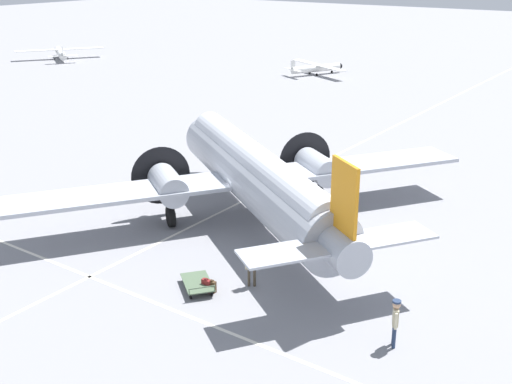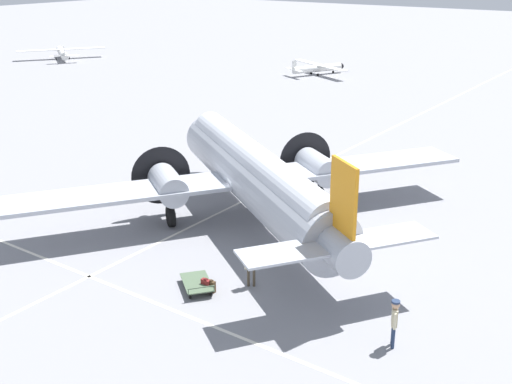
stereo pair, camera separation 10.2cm
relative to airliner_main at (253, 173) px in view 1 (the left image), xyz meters
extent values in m
plane|color=gray|center=(-0.36, 0.25, -2.60)|extent=(300.00, 300.00, 0.00)
cube|color=silver|center=(-0.36, 9.07, -2.59)|extent=(120.00, 0.16, 0.01)
cube|color=silver|center=(2.15, 0.25, -2.59)|extent=(0.16, 120.00, 0.01)
cylinder|color=#ADB2BC|center=(-0.36, 0.25, -0.15)|extent=(15.53, 11.74, 2.70)
cylinder|color=silver|center=(-0.36, 0.25, 0.59)|extent=(14.39, 10.61, 1.89)
sphere|color=#ADB2BC|center=(6.64, -4.51, -0.15)|extent=(2.56, 2.56, 2.56)
cylinder|color=#ADB2BC|center=(-7.37, 5.00, -0.01)|extent=(3.57, 3.08, 1.48)
cube|color=orange|center=(-7.88, 5.35, 1.87)|extent=(1.62, 1.16, 3.10)
cube|color=#ADB2BC|center=(-7.71, 5.23, 0.12)|extent=(5.74, 7.38, 0.10)
cube|color=#ADB2BC|center=(0.66, -0.45, -0.49)|extent=(15.90, 21.66, 0.20)
cylinder|color=#ADB2BC|center=(3.23, 2.81, -0.47)|extent=(3.23, 2.85, 1.48)
cylinder|color=black|center=(4.54, 1.92, -0.47)|extent=(1.78, 2.60, 3.12)
sphere|color=black|center=(4.66, 1.84, -0.47)|extent=(0.52, 0.52, 0.52)
cylinder|color=#ADB2BC|center=(-1.42, -4.04, -0.47)|extent=(3.23, 2.85, 1.48)
cylinder|color=black|center=(-0.11, -4.93, -0.47)|extent=(1.78, 2.60, 3.12)
sphere|color=black|center=(0.01, -5.01, -0.47)|extent=(0.52, 0.52, 0.52)
cylinder|color=#4C4C51|center=(2.99, 2.98, -1.55)|extent=(0.18, 0.18, 0.99)
cylinder|color=black|center=(2.99, 2.98, -2.05)|extent=(1.08, 0.87, 1.10)
cylinder|color=#4C4C51|center=(-1.66, -3.88, -1.55)|extent=(0.18, 0.18, 0.99)
cylinder|color=black|center=(-1.66, -3.88, -2.05)|extent=(1.08, 0.87, 1.10)
cylinder|color=#4C4C51|center=(5.11, -3.46, -1.81)|extent=(0.14, 0.14, 0.88)
cylinder|color=black|center=(5.11, -3.46, -2.25)|extent=(0.68, 0.54, 0.70)
cylinder|color=navy|center=(-10.57, 6.31, -2.17)|extent=(0.13, 0.13, 0.86)
cylinder|color=navy|center=(-10.68, 6.53, -2.17)|extent=(0.13, 0.13, 0.86)
cube|color=beige|center=(-10.62, 6.42, -1.41)|extent=(0.36, 0.46, 0.65)
sphere|color=tan|center=(-10.62, 6.42, -0.94)|extent=(0.29, 0.29, 0.29)
cylinder|color=beige|center=(-10.51, 6.19, -1.44)|extent=(0.10, 0.10, 0.62)
cylinder|color=beige|center=(-10.74, 6.65, -1.44)|extent=(0.10, 0.10, 0.62)
cube|color=navy|center=(-10.72, 6.37, -1.33)|extent=(0.03, 0.05, 0.41)
cylinder|color=navy|center=(-10.62, 6.42, -0.82)|extent=(0.40, 0.40, 0.07)
cylinder|color=#473D2D|center=(-4.11, 5.66, -2.20)|extent=(0.12, 0.12, 0.79)
cylinder|color=#473D2D|center=(-3.91, 5.79, -2.20)|extent=(0.12, 0.12, 0.79)
cube|color=beige|center=(-4.01, 5.72, -1.51)|extent=(0.42, 0.36, 0.60)
sphere|color=#8C6647|center=(-4.01, 5.72, -1.08)|extent=(0.26, 0.26, 0.26)
cylinder|color=beige|center=(-4.21, 5.60, -1.54)|extent=(0.09, 0.09, 0.57)
cylinder|color=beige|center=(-3.81, 5.85, -1.54)|extent=(0.09, 0.09, 0.57)
cube|color=maroon|center=(-2.76, 7.15, -2.33)|extent=(0.40, 0.18, 0.53)
cube|color=#551515|center=(-2.76, 7.15, -2.04)|extent=(0.14, 0.13, 0.02)
cube|color=#47331E|center=(-2.98, 7.06, -2.35)|extent=(0.35, 0.17, 0.49)
cube|color=#312315|center=(-2.98, 7.06, -2.08)|extent=(0.13, 0.12, 0.02)
cube|color=#4C6047|center=(-2.33, 7.21, -2.30)|extent=(2.17, 2.04, 0.04)
cube|color=#4C6047|center=(-3.05, 7.79, -2.06)|extent=(0.71, 0.88, 0.04)
cylinder|color=#4C6047|center=(-2.73, 8.19, -2.17)|extent=(0.04, 0.04, 0.22)
cylinder|color=#4C6047|center=(-3.37, 7.38, -2.17)|extent=(0.04, 0.04, 0.22)
cylinder|color=black|center=(-1.49, 7.11, -2.46)|extent=(0.26, 0.22, 0.28)
cylinder|color=black|center=(-2.03, 6.42, -2.46)|extent=(0.26, 0.22, 0.28)
cylinder|color=black|center=(-2.62, 8.01, -2.46)|extent=(0.26, 0.22, 0.28)
cylinder|color=black|center=(-3.17, 7.32, -2.46)|extent=(0.26, 0.22, 0.28)
cylinder|color=white|center=(53.57, -30.85, -1.78)|extent=(6.88, 5.02, 0.93)
sphere|color=black|center=(56.89, -33.07, -1.78)|extent=(0.84, 0.84, 0.84)
cube|color=white|center=(53.92, -31.09, -1.36)|extent=(7.35, 10.20, 0.08)
cube|color=white|center=(50.46, -28.78, -1.03)|extent=(0.60, 0.43, 1.21)
cube|color=white|center=(50.46, -28.78, -1.64)|extent=(2.57, 3.44, 0.04)
cylinder|color=black|center=(55.83, -32.36, -2.46)|extent=(0.28, 0.22, 0.28)
cylinder|color=#4C4C51|center=(55.83, -32.36, -2.35)|extent=(0.06, 0.06, 0.21)
cylinder|color=black|center=(53.68, -29.91, -2.46)|extent=(0.28, 0.22, 0.28)
cylinder|color=#4C4C51|center=(53.68, -29.91, -2.35)|extent=(0.06, 0.06, 0.21)
cylinder|color=black|center=(52.74, -31.32, -2.46)|extent=(0.28, 0.22, 0.28)
cylinder|color=#4C4C51|center=(52.74, -31.32, -2.35)|extent=(0.06, 0.06, 0.21)
cylinder|color=white|center=(19.57, -40.07, -1.85)|extent=(3.49, 6.16, 0.79)
sphere|color=black|center=(18.12, -43.11, -1.85)|extent=(0.71, 0.71, 0.71)
cube|color=white|center=(19.42, -40.39, -1.50)|extent=(9.17, 5.07, 0.08)
cube|color=white|center=(20.93, -37.22, -1.22)|extent=(0.30, 0.54, 1.03)
cube|color=white|center=(20.93, -37.22, -1.74)|extent=(3.06, 1.81, 0.04)
cylinder|color=black|center=(18.58, -42.14, -2.46)|extent=(0.19, 0.29, 0.28)
cylinder|color=#4C4C51|center=(18.58, -42.14, -2.35)|extent=(0.06, 0.06, 0.21)
cylinder|color=black|center=(20.37, -40.06, -2.46)|extent=(0.19, 0.29, 0.28)
cylinder|color=#4C4C51|center=(20.37, -40.06, -2.35)|extent=(0.06, 0.06, 0.21)
cylinder|color=black|center=(19.08, -39.44, -2.46)|extent=(0.19, 0.29, 0.28)
cylinder|color=#4C4C51|center=(19.08, -39.44, -2.35)|extent=(0.06, 0.06, 0.21)
camera|label=1|loc=(-17.80, 24.97, 10.25)|focal=45.00mm
camera|label=2|loc=(-17.89, 24.91, 10.25)|focal=45.00mm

